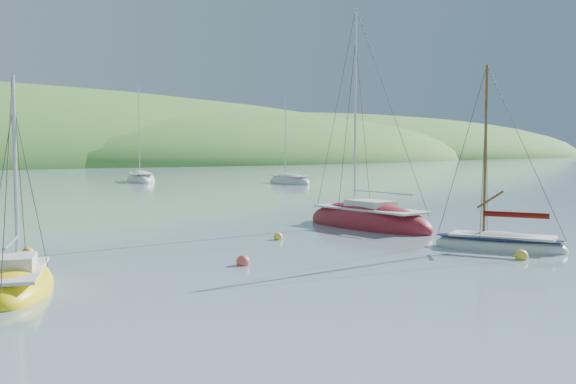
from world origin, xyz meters
TOP-DOWN VIEW (x-y plane):
  - ground at (0.00, 0.00)m, footprint 700.00×700.00m
  - daysailer_white at (5.11, 0.14)m, footprint 3.91×5.72m
  - sloop_red at (6.35, 8.87)m, footprint 3.20×8.72m
  - sailboat_yellow at (-13.02, 4.79)m, footprint 4.07×5.71m
  - distant_sloop_b at (18.33, 59.77)m, footprint 6.43×9.96m
  - distant_sloop_d at (30.28, 44.60)m, footprint 3.99×8.38m
  - mooring_buoys at (-0.01, 5.88)m, footprint 21.75×13.24m

SIDE VIEW (x-z plane):
  - ground at x=0.00m, z-range 0.00..0.00m
  - mooring_buoys at x=-0.01m, z-range -0.13..0.37m
  - sailboat_yellow at x=-13.02m, z-range -3.35..3.70m
  - distant_sloop_d at x=30.28m, z-range -5.56..5.94m
  - daysailer_white at x=5.11m, z-range -3.94..4.33m
  - distant_sloop_b at x=18.33m, z-range -6.49..6.92m
  - sloop_red at x=6.35m, z-range -6.16..6.63m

